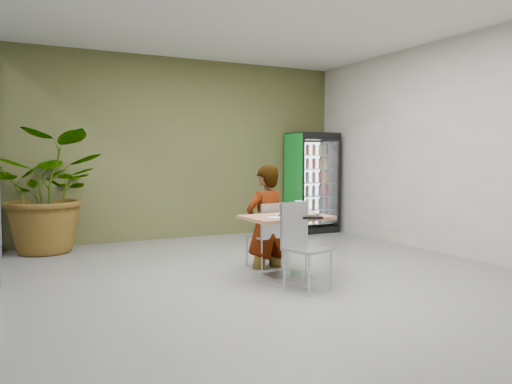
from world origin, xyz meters
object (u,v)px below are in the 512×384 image
beverage_fridge (312,183)px  potted_plant (50,191)px  dining_table (286,233)px  chair_near (301,238)px  seated_woman (266,228)px  cafeteria_tray (300,216)px  chair_far (268,230)px  soda_cup (299,208)px

beverage_fridge → potted_plant: bearing=-179.8°
dining_table → chair_near: (-0.10, -0.51, 0.02)m
seated_woman → cafeteria_tray: (0.01, -0.85, 0.24)m
chair_near → cafeteria_tray: bearing=43.6°
chair_far → cafeteria_tray: bearing=78.2°
dining_table → chair_near: 0.52m
cafeteria_tray → beverage_fridge: (2.27, 3.25, 0.19)m
chair_near → seated_woman: size_ratio=0.58×
seated_woman → soda_cup: size_ratio=9.40×
dining_table → chair_near: bearing=-101.4°
chair_near → potted_plant: bearing=107.1°
chair_near → seated_woman: (0.15, 1.12, -0.03)m
chair_far → beverage_fridge: (2.26, 2.43, 0.46)m
soda_cup → chair_near: bearing=-118.8°
chair_near → seated_woman: 1.13m
potted_plant → chair_far: bearing=-44.7°
soda_cup → cafeteria_tray: (-0.10, -0.21, -0.07)m
dining_table → chair_far: (0.06, 0.57, -0.03)m
chair_far → potted_plant: 3.49m
chair_near → soda_cup: (0.26, 0.48, 0.28)m
seated_woman → cafeteria_tray: seated_woman is taller
chair_near → beverage_fridge: 4.29m
dining_table → soda_cup: bearing=-12.6°
dining_table → cafeteria_tray: cafeteria_tray is taller
potted_plant → beverage_fridge: bearing=-0.0°
soda_cup → cafeteria_tray: bearing=-116.8°
dining_table → beverage_fridge: bearing=52.3°
potted_plant → seated_woman: bearing=-44.4°
seated_woman → chair_far: bearing=103.3°
seated_woman → cafeteria_tray: bearing=79.4°
cafeteria_tray → chair_far: bearing=89.4°
soda_cup → cafeteria_tray: 0.24m
beverage_fridge → potted_plant: (-4.73, 0.00, -0.02)m
chair_far → cafeteria_tray: 0.86m
dining_table → seated_woman: size_ratio=0.62×
cafeteria_tray → beverage_fridge: 3.97m
beverage_fridge → soda_cup: bearing=-125.3°
chair_far → beverage_fridge: 3.35m
potted_plant → dining_table: bearing=-51.4°
chair_far → seated_woman: (-0.02, 0.04, 0.02)m
seated_woman → potted_plant: size_ratio=0.88×
chair_far → soda_cup: soda_cup is taller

